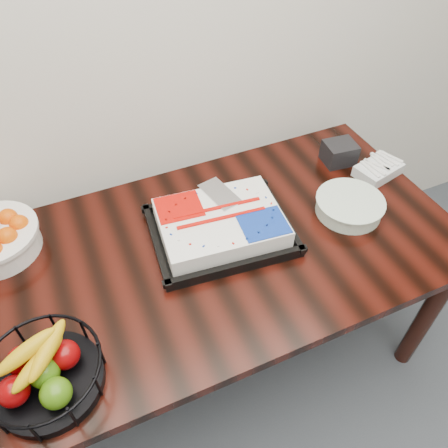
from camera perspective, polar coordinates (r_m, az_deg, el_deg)
name	(u,v)px	position (r m, az deg, el deg)	size (l,w,h in m)	color
table	(204,266)	(1.56, -2.67, -5.52)	(1.80, 0.90, 0.75)	black
cake_tray	(220,225)	(1.51, -0.47, -0.17)	(0.51, 0.42, 0.10)	black
fruit_basket	(44,373)	(1.27, -22.44, -17.50)	(0.30, 0.30, 0.16)	black
plate_stack	(349,206)	(1.67, 16.04, 2.29)	(0.25, 0.25, 0.06)	white
fork_bag	(378,169)	(1.87, 19.51, 6.76)	(0.20, 0.15, 0.05)	silver
napkin_box	(339,153)	(1.89, 14.82, 9.00)	(0.12, 0.11, 0.09)	black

